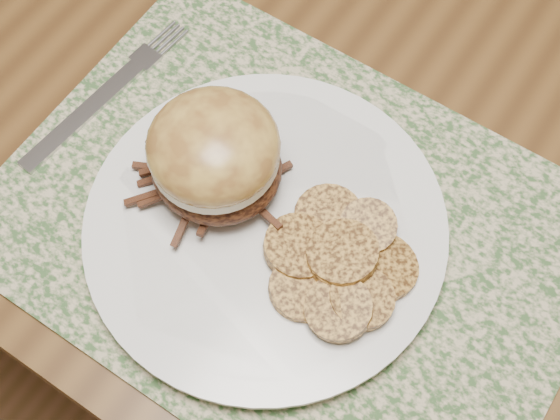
# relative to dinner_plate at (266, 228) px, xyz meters

# --- Properties ---
(ground) EXTENTS (3.50, 3.50, 0.00)m
(ground) POSITION_rel_dinner_plate_xyz_m (0.15, 0.27, -0.76)
(ground) COLOR brown
(ground) RESTS_ON ground
(placemat) EXTENTS (0.45, 0.33, 0.00)m
(placemat) POSITION_rel_dinner_plate_xyz_m (0.01, 0.01, -0.01)
(placemat) COLOR #36572D
(placemat) RESTS_ON dining_table
(dinner_plate) EXTENTS (0.26, 0.26, 0.02)m
(dinner_plate) POSITION_rel_dinner_plate_xyz_m (0.00, 0.00, 0.00)
(dinner_plate) COLOR white
(dinner_plate) RESTS_ON placemat
(pork_sandwich) EXTENTS (0.11, 0.11, 0.08)m
(pork_sandwich) POSITION_rel_dinner_plate_xyz_m (-0.05, 0.01, 0.05)
(pork_sandwich) COLOR black
(pork_sandwich) RESTS_ON dinner_plate
(roasted_potatoes) EXTENTS (0.13, 0.13, 0.03)m
(roasted_potatoes) POSITION_rel_dinner_plate_xyz_m (0.07, 0.00, 0.02)
(roasted_potatoes) COLOR #BC8637
(roasted_potatoes) RESTS_ON dinner_plate
(fork) EXTENTS (0.03, 0.19, 0.00)m
(fork) POSITION_rel_dinner_plate_xyz_m (-0.18, 0.03, -0.01)
(fork) COLOR #B2B1B8
(fork) RESTS_ON placemat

